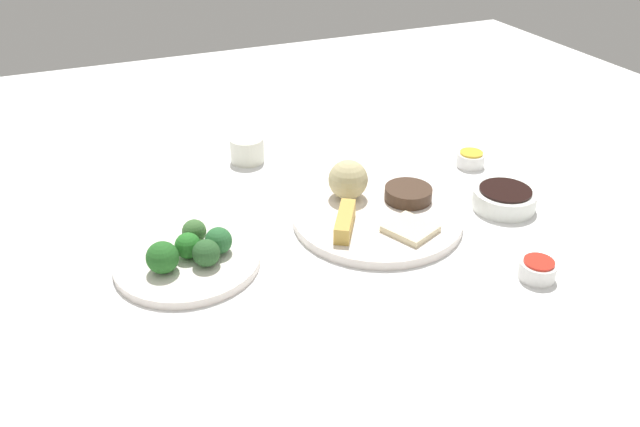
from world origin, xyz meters
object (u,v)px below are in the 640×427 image
object	(u,v)px
sauce_ramekin_sweet_and_sour	(537,270)
sauce_ramekin_hot_mustard	(471,160)
soy_sauce_bowl	(504,199)
teacup	(247,150)
main_plate	(377,217)
broccoli_plate	(188,260)

from	to	relation	value
sauce_ramekin_sweet_and_sour	sauce_ramekin_hot_mustard	size ratio (longest dim) A/B	1.00
soy_sauce_bowl	sauce_ramekin_sweet_and_sour	world-z (taller)	soy_sauce_bowl
sauce_ramekin_hot_mustard	teacup	size ratio (longest dim) A/B	0.80
main_plate	sauce_ramekin_hot_mustard	size ratio (longest dim) A/B	5.30
soy_sauce_bowl	sauce_ramekin_hot_mustard	xyz separation A→B (m)	(-0.17, 0.04, -0.00)
sauce_ramekin_sweet_and_sour	main_plate	bearing A→B (deg)	-148.60
broccoli_plate	soy_sauce_bowl	xyz separation A→B (m)	(0.05, 0.57, 0.01)
sauce_ramekin_sweet_and_sour	teacup	bearing A→B (deg)	-153.16
broccoli_plate	teacup	xyz separation A→B (m)	(-0.32, 0.20, 0.02)
broccoli_plate	teacup	bearing A→B (deg)	148.17
main_plate	teacup	world-z (taller)	teacup
sauce_ramekin_hot_mustard	soy_sauce_bowl	bearing A→B (deg)	-14.38
broccoli_plate	soy_sauce_bowl	distance (m)	0.57
sauce_ramekin_sweet_and_sour	teacup	size ratio (longest dim) A/B	0.80
teacup	broccoli_plate	bearing A→B (deg)	-31.83
teacup	sauce_ramekin_hot_mustard	bearing A→B (deg)	64.12
main_plate	sauce_ramekin_sweet_and_sour	size ratio (longest dim) A/B	5.30
sauce_ramekin_hot_mustard	teacup	distance (m)	0.46
broccoli_plate	main_plate	bearing A→B (deg)	89.77
sauce_ramekin_hot_mustard	teacup	xyz separation A→B (m)	(-0.20, -0.41, 0.01)
sauce_ramekin_hot_mustard	broccoli_plate	bearing A→B (deg)	-79.03
main_plate	sauce_ramekin_hot_mustard	bearing A→B (deg)	113.42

